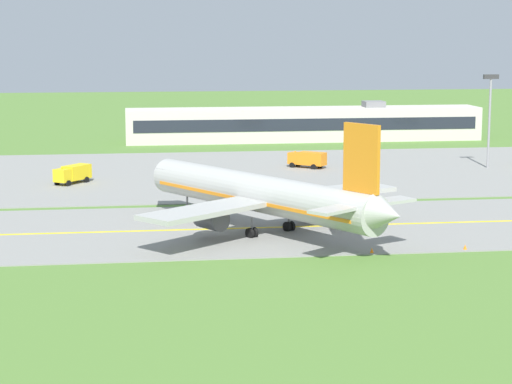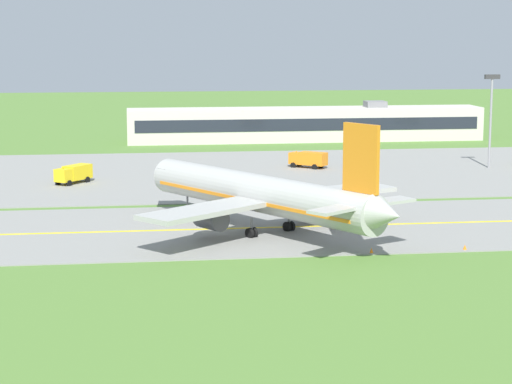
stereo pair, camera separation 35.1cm
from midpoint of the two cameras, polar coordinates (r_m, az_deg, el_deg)
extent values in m
plane|color=#517A33|center=(104.43, -0.62, -2.21)|extent=(500.00, 500.00, 0.00)
cube|color=gray|center=(104.42, -0.62, -2.18)|extent=(240.00, 28.00, 0.10)
cube|color=gray|center=(146.79, 1.22, 1.19)|extent=(140.00, 52.00, 0.10)
cube|color=yellow|center=(104.41, -0.62, -2.15)|extent=(220.00, 0.60, 0.01)
cylinder|color=#ADADA8|center=(102.15, 0.05, -0.07)|extent=(21.48, 30.91, 4.00)
cone|color=#ADADA8|center=(116.52, -5.70, 1.06)|extent=(4.60, 4.22, 3.80)
cone|color=#ADADA8|center=(88.98, 7.69, -1.32)|extent=(4.58, 4.52, 3.40)
cube|color=orange|center=(102.23, 0.05, -0.35)|extent=(20.10, 28.65, 0.36)
cube|color=#1E232D|center=(114.62, -5.09, 1.29)|extent=(3.84, 3.33, 0.70)
cube|color=#ADADA8|center=(95.33, -3.02, -1.08)|extent=(14.56, 13.34, 0.50)
cylinder|color=#47474C|center=(98.35, -2.78, -1.58)|extent=(3.76, 4.10, 2.30)
cylinder|color=black|center=(99.61, -3.33, -1.44)|extent=(1.91, 1.33, 2.10)
cube|color=#ADADA8|center=(106.25, 4.33, 0.00)|extent=(15.65, 10.52, 0.50)
cylinder|color=#47474C|center=(106.56, 2.80, -0.72)|extent=(3.76, 4.10, 2.30)
cylinder|color=black|center=(107.72, 2.23, -0.61)|extent=(1.91, 1.33, 2.10)
cube|color=orange|center=(90.52, 6.17, 2.01)|extent=(2.68, 3.94, 6.50)
cube|color=#ADADA8|center=(88.81, 4.77, -1.02)|extent=(6.20, 5.59, 0.30)
cube|color=#ADADA8|center=(93.36, 7.57, -0.56)|extent=(6.44, 4.80, 0.30)
cylinder|color=slate|center=(112.76, -4.19, -0.65)|extent=(0.24, 0.24, 1.65)
cylinder|color=black|center=(112.91, -4.19, -1.06)|extent=(0.88, 1.12, 1.10)
cylinder|color=slate|center=(99.51, -0.36, -1.98)|extent=(0.24, 0.24, 1.65)
cylinder|color=black|center=(99.51, -0.48, -2.47)|extent=(0.88, 1.12, 1.10)
cylinder|color=black|center=(99.85, -0.23, -2.42)|extent=(0.88, 1.12, 1.10)
cylinder|color=slate|center=(102.84, 1.88, -1.61)|extent=(0.24, 0.24, 1.65)
cylinder|color=black|center=(102.82, 1.76, -2.08)|extent=(0.88, 1.12, 1.10)
cylinder|color=black|center=(103.18, 1.99, -2.04)|extent=(0.88, 1.12, 1.10)
cube|color=orange|center=(152.15, 2.28, 2.03)|extent=(2.66, 2.69, 1.80)
cube|color=#1E232D|center=(152.47, 2.03, 2.17)|extent=(1.24, 1.51, 0.81)
cube|color=orange|center=(150.73, 3.28, 1.99)|extent=(4.59, 4.27, 2.00)
cylinder|color=orange|center=(152.02, 2.28, 2.41)|extent=(0.20, 0.20, 0.18)
cylinder|color=black|center=(151.42, 2.10, 1.60)|extent=(0.89, 0.80, 0.90)
cylinder|color=black|center=(153.15, 2.46, 1.68)|extent=(0.89, 0.80, 0.90)
cylinder|color=black|center=(149.57, 3.37, 1.49)|extent=(0.89, 0.80, 0.90)
cylinder|color=black|center=(151.42, 3.74, 1.58)|extent=(0.89, 0.80, 0.90)
cube|color=yellow|center=(136.01, -11.49, 0.97)|extent=(2.68, 2.64, 1.80)
cube|color=#1E232D|center=(135.40, -11.70, 1.06)|extent=(1.54, 1.21, 0.81)
cube|color=yellow|center=(138.25, -10.67, 1.17)|extent=(4.21, 4.61, 2.00)
cylinder|color=orange|center=(135.87, -11.50, 1.39)|extent=(0.20, 0.20, 0.18)
cylinder|color=black|center=(135.52, -11.15, 0.50)|extent=(0.78, 0.90, 0.90)
cylinder|color=black|center=(136.82, -11.79, 0.56)|extent=(0.78, 0.90, 0.90)
cylinder|color=black|center=(138.39, -10.10, 0.71)|extent=(0.78, 0.90, 0.90)
cylinder|color=black|center=(139.72, -10.77, 0.78)|extent=(0.78, 0.90, 0.90)
cube|color=beige|center=(189.98, 2.83, 4.04)|extent=(69.92, 8.55, 6.52)
cube|color=#1E232D|center=(185.72, 3.07, 4.01)|extent=(67.12, 0.10, 2.35)
cube|color=slate|center=(192.71, 6.94, 5.21)|extent=(4.00, 4.00, 1.20)
cylinder|color=gray|center=(154.73, 13.61, 3.95)|extent=(0.36, 0.36, 14.00)
cube|color=#333333|center=(154.24, 13.72, 6.67)|extent=(2.40, 0.50, 0.70)
cone|color=orange|center=(96.33, 12.20, -3.23)|extent=(0.44, 0.44, 0.60)
cone|color=orange|center=(93.38, 6.79, -3.48)|extent=(0.44, 0.44, 0.60)
camera|label=1|loc=(0.18, -90.10, -0.02)|focal=67.39mm
camera|label=2|loc=(0.18, 89.90, 0.02)|focal=67.39mm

